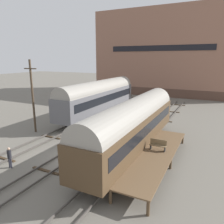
{
  "coord_description": "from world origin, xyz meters",
  "views": [
    {
      "loc": [
        11.47,
        -14.52,
        8.56
      ],
      "look_at": [
        0.0,
        8.63,
        2.2
      ],
      "focal_mm": 35.0,
      "sensor_mm": 36.0,
      "label": 1
    }
  ],
  "objects_px": {
    "utility_pole": "(33,95)",
    "train_car_grey": "(99,96)",
    "train_car_brown": "(133,123)",
    "person_worker": "(9,156)",
    "bench": "(158,144)"
  },
  "relations": [
    {
      "from": "train_car_brown",
      "to": "utility_pole",
      "type": "xyz_separation_m",
      "value": [
        -12.61,
        0.4,
        1.53
      ]
    },
    {
      "from": "train_car_brown",
      "to": "person_worker",
      "type": "distance_m",
      "value": 10.69
    },
    {
      "from": "train_car_brown",
      "to": "person_worker",
      "type": "xyz_separation_m",
      "value": [
        -7.72,
        -7.16,
        -1.81
      ]
    },
    {
      "from": "person_worker",
      "to": "utility_pole",
      "type": "height_order",
      "value": "utility_pole"
    },
    {
      "from": "train_car_brown",
      "to": "train_car_grey",
      "type": "distance_m",
      "value": 14.28
    },
    {
      "from": "train_car_grey",
      "to": "person_worker",
      "type": "height_order",
      "value": "train_car_grey"
    },
    {
      "from": "bench",
      "to": "person_worker",
      "type": "bearing_deg",
      "value": -148.3
    },
    {
      "from": "train_car_grey",
      "to": "utility_pole",
      "type": "relative_size",
      "value": 2.2
    },
    {
      "from": "bench",
      "to": "utility_pole",
      "type": "relative_size",
      "value": 0.17
    },
    {
      "from": "train_car_grey",
      "to": "bench",
      "type": "height_order",
      "value": "train_car_grey"
    },
    {
      "from": "utility_pole",
      "to": "person_worker",
      "type": "bearing_deg",
      "value": -57.09
    },
    {
      "from": "train_car_grey",
      "to": "utility_pole",
      "type": "height_order",
      "value": "utility_pole"
    },
    {
      "from": "train_car_grey",
      "to": "utility_pole",
      "type": "xyz_separation_m",
      "value": [
        -3.04,
        -10.2,
        1.35
      ]
    },
    {
      "from": "utility_pole",
      "to": "train_car_grey",
      "type": "bearing_deg",
      "value": 73.43
    },
    {
      "from": "train_car_grey",
      "to": "bench",
      "type": "xyz_separation_m",
      "value": [
        12.14,
        -11.41,
        -1.5
      ]
    }
  ]
}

